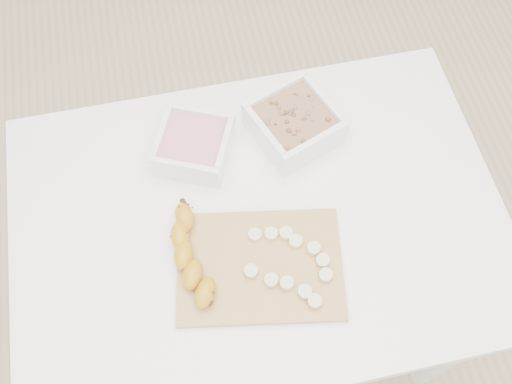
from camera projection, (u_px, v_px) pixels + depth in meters
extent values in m
plane|color=#C6AD89|center=(258.00, 314.00, 1.83)|extent=(3.50, 3.50, 0.00)
cube|color=white|center=(259.00, 222.00, 1.17)|extent=(1.00, 0.70, 0.04)
cylinder|color=white|center=(455.00, 353.00, 1.42)|extent=(0.05, 0.05, 0.71)
cylinder|color=white|center=(83.00, 214.00, 1.60)|extent=(0.05, 0.05, 0.71)
cylinder|color=white|center=(383.00, 157.00, 1.68)|extent=(0.05, 0.05, 0.71)
cube|color=white|center=(194.00, 145.00, 1.20)|extent=(0.19, 0.19, 0.07)
cube|color=#C8748E|center=(194.00, 145.00, 1.19)|extent=(0.16, 0.16, 0.04)
cube|color=white|center=(294.00, 123.00, 1.22)|extent=(0.21, 0.21, 0.08)
cube|color=#886044|center=(294.00, 122.00, 1.21)|extent=(0.18, 0.18, 0.04)
cube|color=tan|center=(260.00, 266.00, 1.10)|extent=(0.35, 0.28, 0.01)
cylinder|color=beige|center=(255.00, 235.00, 1.12)|extent=(0.03, 0.03, 0.01)
cylinder|color=beige|center=(271.00, 234.00, 1.12)|extent=(0.03, 0.03, 0.01)
cylinder|color=beige|center=(286.00, 233.00, 1.12)|extent=(0.03, 0.03, 0.01)
cylinder|color=beige|center=(296.00, 241.00, 1.11)|extent=(0.03, 0.03, 0.01)
cylinder|color=beige|center=(314.00, 248.00, 1.10)|extent=(0.03, 0.03, 0.01)
cylinder|color=beige|center=(323.00, 260.00, 1.09)|extent=(0.03, 0.03, 0.01)
cylinder|color=beige|center=(326.00, 275.00, 1.08)|extent=(0.03, 0.03, 0.01)
cylinder|color=beige|center=(251.00, 271.00, 1.08)|extent=(0.03, 0.03, 0.01)
cylinder|color=beige|center=(271.00, 280.00, 1.07)|extent=(0.03, 0.03, 0.01)
cylinder|color=beige|center=(287.00, 283.00, 1.07)|extent=(0.03, 0.03, 0.01)
cylinder|color=beige|center=(305.00, 292.00, 1.06)|extent=(0.03, 0.03, 0.01)
cylinder|color=beige|center=(315.00, 301.00, 1.05)|extent=(0.03, 0.03, 0.01)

